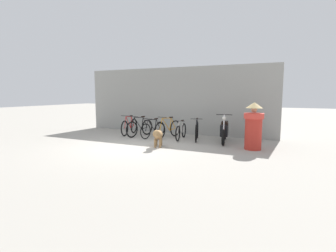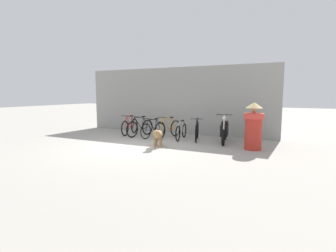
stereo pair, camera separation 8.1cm
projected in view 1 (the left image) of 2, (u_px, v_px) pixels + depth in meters
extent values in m
plane|color=#9E998E|center=(132.00, 147.00, 9.30)|extent=(60.00, 60.00, 0.00)
cube|color=gray|center=(174.00, 101.00, 12.35)|extent=(9.37, 0.20, 3.08)
torus|color=black|center=(125.00, 128.00, 11.53)|extent=(0.16, 0.69, 0.69)
torus|color=black|center=(134.00, 126.00, 12.48)|extent=(0.16, 0.69, 0.69)
cylinder|color=red|center=(128.00, 122.00, 11.87)|extent=(0.11, 0.49, 0.57)
cylinder|color=red|center=(131.00, 122.00, 12.14)|extent=(0.05, 0.13, 0.52)
cylinder|color=red|center=(129.00, 117.00, 11.88)|extent=(0.12, 0.57, 0.06)
cylinder|color=red|center=(132.00, 127.00, 12.30)|extent=(0.09, 0.38, 0.08)
cylinder|color=red|center=(133.00, 121.00, 12.32)|extent=(0.08, 0.30, 0.48)
cylinder|color=red|center=(125.00, 123.00, 11.57)|extent=(0.06, 0.18, 0.51)
cube|color=black|center=(131.00, 116.00, 12.16)|extent=(0.10, 0.19, 0.05)
cylinder|color=black|center=(126.00, 116.00, 11.60)|extent=(0.46, 0.10, 0.02)
torus|color=black|center=(132.00, 130.00, 11.14)|extent=(0.18, 0.70, 0.70)
torus|color=black|center=(147.00, 127.00, 11.92)|extent=(0.18, 0.70, 0.70)
cylinder|color=black|center=(138.00, 123.00, 11.41)|extent=(0.12, 0.49, 0.58)
cylinder|color=black|center=(142.00, 123.00, 11.64)|extent=(0.05, 0.13, 0.53)
cylinder|color=black|center=(139.00, 117.00, 11.42)|extent=(0.13, 0.56, 0.06)
cylinder|color=black|center=(144.00, 128.00, 11.78)|extent=(0.10, 0.37, 0.08)
cylinder|color=black|center=(145.00, 122.00, 11.78)|extent=(0.08, 0.30, 0.49)
cylinder|color=black|center=(133.00, 123.00, 11.16)|extent=(0.06, 0.18, 0.51)
cube|color=black|center=(143.00, 117.00, 11.64)|extent=(0.10, 0.19, 0.05)
cylinder|color=black|center=(134.00, 117.00, 11.19)|extent=(0.46, 0.11, 0.02)
torus|color=black|center=(146.00, 131.00, 10.80)|extent=(0.16, 0.64, 0.65)
torus|color=black|center=(160.00, 129.00, 11.57)|extent=(0.16, 0.64, 0.65)
cylinder|color=black|center=(151.00, 125.00, 11.07)|extent=(0.11, 0.48, 0.54)
cylinder|color=black|center=(155.00, 125.00, 11.30)|extent=(0.05, 0.13, 0.49)
cylinder|color=black|center=(152.00, 120.00, 11.08)|extent=(0.13, 0.55, 0.06)
cylinder|color=black|center=(157.00, 130.00, 11.43)|extent=(0.09, 0.37, 0.08)
cylinder|color=black|center=(158.00, 124.00, 11.44)|extent=(0.08, 0.29, 0.45)
cylinder|color=black|center=(147.00, 125.00, 10.83)|extent=(0.06, 0.17, 0.48)
cube|color=black|center=(156.00, 119.00, 11.30)|extent=(0.10, 0.19, 0.05)
cylinder|color=black|center=(148.00, 119.00, 10.85)|extent=(0.46, 0.11, 0.02)
torus|color=black|center=(160.00, 131.00, 10.70)|extent=(0.20, 0.70, 0.70)
torus|color=black|center=(175.00, 128.00, 11.54)|extent=(0.20, 0.70, 0.70)
cylinder|color=orange|center=(166.00, 124.00, 11.00)|extent=(0.14, 0.52, 0.58)
cylinder|color=orange|center=(170.00, 124.00, 11.24)|extent=(0.06, 0.14, 0.53)
cylinder|color=orange|center=(167.00, 118.00, 11.01)|extent=(0.16, 0.61, 0.06)
cylinder|color=orange|center=(172.00, 129.00, 11.39)|extent=(0.11, 0.40, 0.08)
cylinder|color=orange|center=(173.00, 123.00, 11.40)|extent=(0.09, 0.32, 0.49)
cylinder|color=orange|center=(161.00, 125.00, 10.73)|extent=(0.07, 0.19, 0.52)
cube|color=black|center=(171.00, 117.00, 11.25)|extent=(0.11, 0.19, 0.05)
cylinder|color=black|center=(162.00, 117.00, 10.76)|extent=(0.45, 0.12, 0.02)
torus|color=black|center=(178.00, 134.00, 10.29)|extent=(0.13, 0.61, 0.61)
torus|color=black|center=(184.00, 130.00, 11.23)|extent=(0.13, 0.61, 0.61)
cylinder|color=beige|center=(180.00, 127.00, 10.63)|extent=(0.10, 0.49, 0.51)
cylinder|color=beige|center=(182.00, 127.00, 10.90)|extent=(0.05, 0.13, 0.47)
cylinder|color=beige|center=(181.00, 122.00, 10.65)|extent=(0.11, 0.57, 0.06)
cylinder|color=beige|center=(183.00, 131.00, 11.05)|extent=(0.08, 0.37, 0.07)
cylinder|color=beige|center=(183.00, 126.00, 11.07)|extent=(0.07, 0.30, 0.43)
cylinder|color=beige|center=(178.00, 128.00, 10.33)|extent=(0.05, 0.18, 0.45)
cube|color=black|center=(182.00, 121.00, 10.91)|extent=(0.09, 0.19, 0.05)
cylinder|color=black|center=(179.00, 121.00, 10.37)|extent=(0.46, 0.09, 0.02)
torus|color=black|center=(196.00, 134.00, 10.00)|extent=(0.24, 0.69, 0.70)
torus|color=black|center=(197.00, 130.00, 11.00)|extent=(0.24, 0.69, 0.70)
cylinder|color=black|center=(197.00, 126.00, 10.36)|extent=(0.17, 0.49, 0.58)
cylinder|color=black|center=(197.00, 126.00, 10.65)|extent=(0.06, 0.13, 0.53)
cylinder|color=black|center=(197.00, 120.00, 10.38)|extent=(0.19, 0.57, 0.06)
cylinder|color=black|center=(197.00, 131.00, 10.82)|extent=(0.14, 0.38, 0.08)
cylinder|color=black|center=(197.00, 125.00, 10.83)|extent=(0.11, 0.30, 0.49)
cylinder|color=black|center=(196.00, 127.00, 10.04)|extent=(0.08, 0.18, 0.52)
cube|color=black|center=(197.00, 119.00, 10.66)|extent=(0.12, 0.19, 0.05)
cylinder|color=black|center=(196.00, 119.00, 10.08)|extent=(0.45, 0.15, 0.02)
torus|color=black|center=(223.00, 138.00, 9.43)|extent=(0.21, 0.60, 0.60)
torus|color=black|center=(225.00, 132.00, 10.68)|extent=(0.21, 0.60, 0.60)
cube|color=black|center=(224.00, 130.00, 10.03)|extent=(0.43, 0.86, 0.42)
cube|color=black|center=(225.00, 123.00, 10.14)|extent=(0.34, 0.56, 0.10)
cylinder|color=silver|center=(224.00, 123.00, 9.61)|extent=(0.08, 0.15, 0.62)
cylinder|color=silver|center=(223.00, 135.00, 9.52)|extent=(0.08, 0.23, 0.22)
cylinder|color=black|center=(224.00, 115.00, 9.62)|extent=(0.57, 0.14, 0.03)
sphere|color=silver|center=(224.00, 118.00, 9.60)|extent=(0.16, 0.16, 0.14)
ellipsoid|color=#997247|center=(158.00, 135.00, 9.25)|extent=(0.50, 0.67, 0.32)
cylinder|color=#997247|center=(160.00, 143.00, 9.09)|extent=(0.09, 0.09, 0.31)
cylinder|color=#997247|center=(155.00, 143.00, 9.11)|extent=(0.09, 0.09, 0.31)
cylinder|color=#997247|center=(161.00, 141.00, 9.46)|extent=(0.09, 0.09, 0.31)
cylinder|color=#997247|center=(157.00, 141.00, 9.48)|extent=(0.09, 0.09, 0.31)
sphere|color=#997247|center=(157.00, 134.00, 8.87)|extent=(0.35, 0.35, 0.27)
ellipsoid|color=#997247|center=(156.00, 135.00, 8.76)|extent=(0.15, 0.18, 0.10)
cylinder|color=#997247|center=(160.00, 134.00, 9.66)|extent=(0.14, 0.27, 0.17)
cylinder|color=#B72D23|center=(253.00, 131.00, 8.77)|extent=(0.60, 0.60, 1.23)
cylinder|color=#D63C32|center=(254.00, 116.00, 8.71)|extent=(0.70, 0.70, 0.18)
sphere|color=tan|center=(254.00, 110.00, 8.68)|extent=(0.21, 0.21, 0.19)
cone|color=tan|center=(254.00, 105.00, 8.66)|extent=(0.59, 0.59, 0.19)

